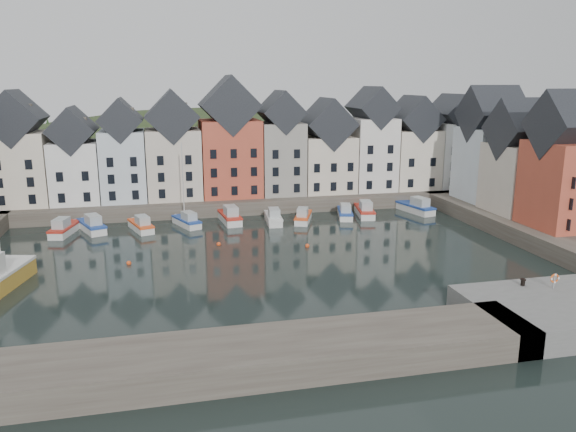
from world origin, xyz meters
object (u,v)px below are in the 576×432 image
object	(u,v)px
boat_a	(64,229)
life_ring_post	(554,279)
mooring_bollard	(523,282)
boat_d	(187,221)

from	to	relation	value
boat_a	life_ring_post	world-z (taller)	life_ring_post
mooring_bollard	boat_d	bearing A→B (deg)	127.24
mooring_bollard	life_ring_post	world-z (taller)	life_ring_post
boat_a	mooring_bollard	xyz separation A→B (m)	(41.60, -33.81, 1.58)
boat_d	life_ring_post	world-z (taller)	boat_d
mooring_bollard	life_ring_post	distance (m)	2.45
boat_a	boat_d	world-z (taller)	boat_d
boat_d	mooring_bollard	xyz separation A→B (m)	(26.27, -34.56, 1.58)
life_ring_post	boat_a	bearing A→B (deg)	141.27
mooring_bollard	life_ring_post	size ratio (longest dim) A/B	0.43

